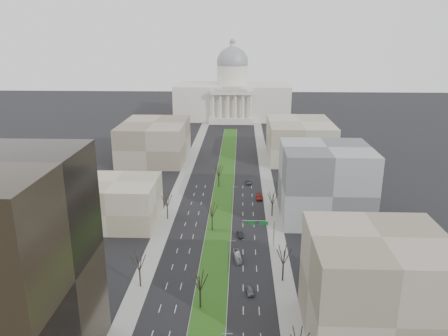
% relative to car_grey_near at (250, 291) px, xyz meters
% --- Properties ---
extents(ground, '(600.00, 600.00, 0.00)m').
position_rel_car_grey_near_xyz_m(ground, '(-9.04, 73.74, -0.69)').
color(ground, black).
rests_on(ground, ground).
extents(median, '(8.00, 222.03, 0.20)m').
position_rel_car_grey_near_xyz_m(median, '(-9.04, 72.73, -0.59)').
color(median, '#999993').
rests_on(median, ground).
extents(sidewalk_left, '(5.00, 330.00, 0.15)m').
position_rel_car_grey_near_xyz_m(sidewalk_left, '(-26.54, 48.74, -0.62)').
color(sidewalk_left, gray).
rests_on(sidewalk_left, ground).
extents(sidewalk_right, '(5.00, 330.00, 0.15)m').
position_rel_car_grey_near_xyz_m(sidewalk_right, '(8.46, 48.74, -0.62)').
color(sidewalk_right, gray).
rests_on(sidewalk_right, ground).
extents(capitol, '(80.00, 46.00, 55.00)m').
position_rel_car_grey_near_xyz_m(capitol, '(-9.04, 223.33, 15.61)').
color(capitol, beige).
rests_on(capitol, ground).
extents(building_beige_left, '(26.00, 22.00, 14.00)m').
position_rel_car_grey_near_xyz_m(building_beige_left, '(-42.04, 38.74, 6.31)').
color(building_beige_left, gray).
rests_on(building_beige_left, ground).
extents(building_tan_right, '(26.00, 24.00, 22.00)m').
position_rel_car_grey_near_xyz_m(building_tan_right, '(23.96, -14.26, 10.31)').
color(building_tan_right, gray).
rests_on(building_tan_right, ground).
extents(building_grey_right, '(28.00, 26.00, 24.00)m').
position_rel_car_grey_near_xyz_m(building_grey_right, '(24.96, 45.74, 11.31)').
color(building_grey_right, '#5C5E61').
rests_on(building_grey_right, ground).
extents(building_far_left, '(30.00, 40.00, 18.00)m').
position_rel_car_grey_near_xyz_m(building_far_left, '(-44.04, 113.74, 8.31)').
color(building_far_left, gray).
rests_on(building_far_left, ground).
extents(building_far_right, '(30.00, 40.00, 18.00)m').
position_rel_car_grey_near_xyz_m(building_far_right, '(25.96, 118.74, 8.31)').
color(building_far_right, gray).
rests_on(building_far_right, ground).
extents(tree_left_mid, '(5.40, 5.40, 9.72)m').
position_rel_car_grey_near_xyz_m(tree_left_mid, '(-26.24, 1.74, 6.30)').
color(tree_left_mid, black).
rests_on(tree_left_mid, ground).
extents(tree_left_far, '(5.28, 5.28, 9.50)m').
position_rel_car_grey_near_xyz_m(tree_left_far, '(-26.24, 41.74, 6.15)').
color(tree_left_far, black).
rests_on(tree_left_far, ground).
extents(tree_right_mid, '(5.52, 5.52, 9.94)m').
position_rel_car_grey_near_xyz_m(tree_right_mid, '(8.16, 5.74, 6.46)').
color(tree_right_mid, black).
rests_on(tree_right_mid, ground).
extents(tree_right_far, '(5.04, 5.04, 9.07)m').
position_rel_car_grey_near_xyz_m(tree_right_far, '(8.16, 45.74, 5.84)').
color(tree_right_far, black).
rests_on(tree_right_far, ground).
extents(tree_median_a, '(5.40, 5.40, 9.72)m').
position_rel_car_grey_near_xyz_m(tree_median_a, '(-11.04, -6.26, 6.30)').
color(tree_median_a, black).
rests_on(tree_median_a, ground).
extents(tree_median_b, '(5.40, 5.40, 9.72)m').
position_rel_car_grey_near_xyz_m(tree_median_b, '(-11.04, 33.74, 6.30)').
color(tree_median_b, black).
rests_on(tree_median_b, ground).
extents(tree_median_c, '(5.40, 5.40, 9.72)m').
position_rel_car_grey_near_xyz_m(tree_median_c, '(-11.04, 73.74, 6.30)').
color(tree_median_c, black).
rests_on(tree_median_c, ground).
extents(streetlamp_median_b, '(1.90, 0.20, 9.16)m').
position_rel_car_grey_near_xyz_m(streetlamp_median_b, '(-5.28, 8.74, 4.12)').
color(streetlamp_median_b, gray).
rests_on(streetlamp_median_b, ground).
extents(streetlamp_median_c, '(1.90, 0.20, 9.16)m').
position_rel_car_grey_near_xyz_m(streetlamp_median_c, '(-5.28, 48.74, 4.12)').
color(streetlamp_median_c, gray).
rests_on(streetlamp_median_c, ground).
extents(mast_arm_signs, '(9.12, 0.24, 8.09)m').
position_rel_car_grey_near_xyz_m(mast_arm_signs, '(4.45, 23.77, 5.41)').
color(mast_arm_signs, gray).
rests_on(mast_arm_signs, ground).
extents(car_grey_near, '(2.15, 4.25, 1.39)m').
position_rel_car_grey_near_xyz_m(car_grey_near, '(0.00, 0.00, 0.00)').
color(car_grey_near, '#56595E').
rests_on(car_grey_near, ground).
extents(car_black, '(2.05, 4.43, 1.41)m').
position_rel_car_grey_near_xyz_m(car_black, '(-2.38, 29.93, 0.01)').
color(car_black, black).
rests_on(car_black, ground).
extents(car_red, '(2.28, 5.57, 1.61)m').
position_rel_car_grey_near_xyz_m(car_red, '(4.46, 61.22, 0.11)').
color(car_red, maroon).
rests_on(car_red, ground).
extents(car_grey_far, '(2.44, 4.79, 1.30)m').
position_rel_car_grey_near_xyz_m(car_grey_far, '(0.64, 78.39, -0.05)').
color(car_grey_far, '#46494D').
rests_on(car_grey_far, ground).
extents(box_van, '(2.34, 6.57, 1.79)m').
position_rel_car_grey_near_xyz_m(box_van, '(-3.05, 16.09, 0.20)').
color(box_van, silver).
rests_on(box_van, ground).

